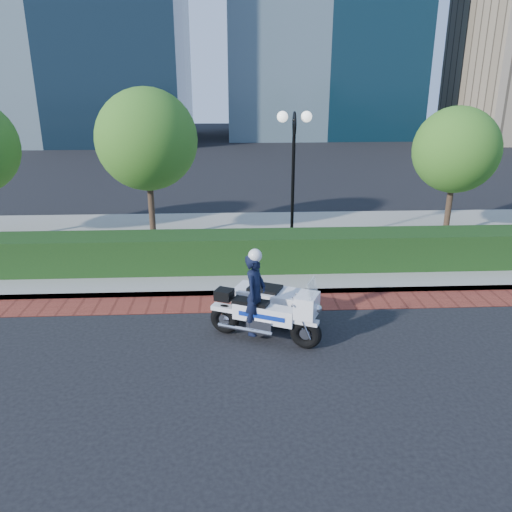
{
  "coord_description": "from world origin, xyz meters",
  "views": [
    {
      "loc": [
        -0.86,
        -9.68,
        5.11
      ],
      "look_at": [
        -0.27,
        2.16,
        1.0
      ],
      "focal_mm": 35.0,
      "sensor_mm": 36.0,
      "label": 1
    }
  ],
  "objects_px": {
    "tree_c": "(456,150)",
    "lamppost": "(293,160)",
    "police_motorcycle": "(265,303)",
    "tree_b": "(147,140)"
  },
  "relations": [
    {
      "from": "lamppost",
      "to": "police_motorcycle",
      "type": "distance_m",
      "value": 5.8
    },
    {
      "from": "lamppost",
      "to": "police_motorcycle",
      "type": "bearing_deg",
      "value": -102.74
    },
    {
      "from": "tree_b",
      "to": "police_motorcycle",
      "type": "height_order",
      "value": "tree_b"
    },
    {
      "from": "lamppost",
      "to": "tree_b",
      "type": "bearing_deg",
      "value": 163.89
    },
    {
      "from": "tree_b",
      "to": "tree_c",
      "type": "distance_m",
      "value": 10.01
    },
    {
      "from": "police_motorcycle",
      "to": "tree_b",
      "type": "bearing_deg",
      "value": 141.3
    },
    {
      "from": "tree_b",
      "to": "lamppost",
      "type": "bearing_deg",
      "value": -16.11
    },
    {
      "from": "lamppost",
      "to": "tree_b",
      "type": "distance_m",
      "value": 4.71
    },
    {
      "from": "tree_b",
      "to": "tree_c",
      "type": "relative_size",
      "value": 1.14
    },
    {
      "from": "tree_c",
      "to": "lamppost",
      "type": "bearing_deg",
      "value": -166.7
    }
  ]
}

